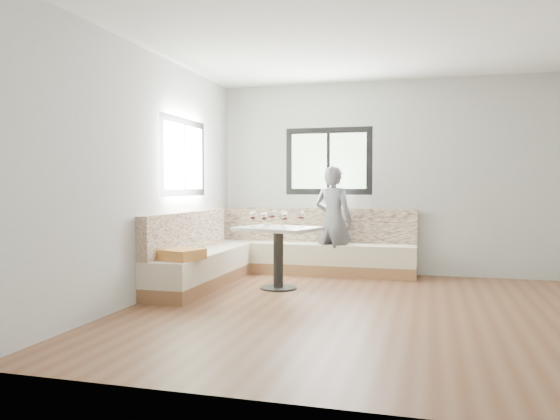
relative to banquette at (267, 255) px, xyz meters
name	(u,v)px	position (x,y,z in m)	size (l,w,h in m)	color
room	(365,173)	(1.51, -1.54, 1.08)	(5.01, 5.01, 2.81)	brown
banquette	(267,255)	(0.00, 0.00, 0.00)	(2.90, 2.80, 0.95)	#93623E
table	(278,243)	(0.34, -0.66, 0.24)	(1.10, 0.95, 0.77)	black
person	(333,221)	(0.83, 0.52, 0.45)	(0.57, 0.37, 1.56)	#54545A
olive_ramekin	(267,225)	(0.17, -0.56, 0.46)	(0.10, 0.10, 0.04)	white
wine_glass_a	(253,216)	(0.04, -0.75, 0.58)	(0.09, 0.09, 0.20)	white
wine_glass_b	(264,216)	(0.21, -0.84, 0.58)	(0.09, 0.09, 0.20)	white
wine_glass_c	(284,217)	(0.47, -0.84, 0.58)	(0.09, 0.09, 0.20)	white
wine_glass_d	(282,215)	(0.36, -0.56, 0.58)	(0.09, 0.09, 0.20)	white
wine_glass_e	(301,216)	(0.62, -0.61, 0.58)	(0.09, 0.09, 0.20)	white
wine_glass_f	(272,214)	(0.19, -0.40, 0.58)	(0.09, 0.09, 0.20)	white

